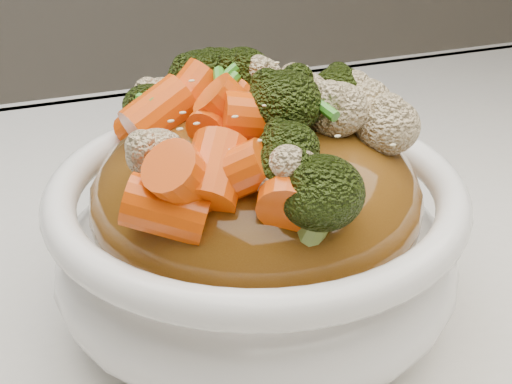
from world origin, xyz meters
name	(u,v)px	position (x,y,z in m)	size (l,w,h in m)	color
tablecloth	(257,328)	(0.00, 0.00, 0.73)	(1.20, 0.80, 0.04)	silver
bowl	(256,245)	(0.00, 0.00, 0.80)	(0.24, 0.24, 0.09)	white
sauce_base	(256,197)	(0.00, 0.00, 0.83)	(0.19, 0.19, 0.10)	brown
carrots	(256,84)	(0.00, 0.00, 0.90)	(0.19, 0.19, 0.06)	#E34C07
broccoli	(256,86)	(0.00, 0.00, 0.90)	(0.19, 0.19, 0.05)	black
cauliflower	(256,89)	(0.00, 0.00, 0.89)	(0.19, 0.19, 0.04)	beige
scallions	(256,82)	(0.00, 0.00, 0.90)	(0.14, 0.14, 0.02)	#32851E
sesame_seeds	(256,82)	(0.00, 0.00, 0.90)	(0.17, 0.17, 0.01)	beige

